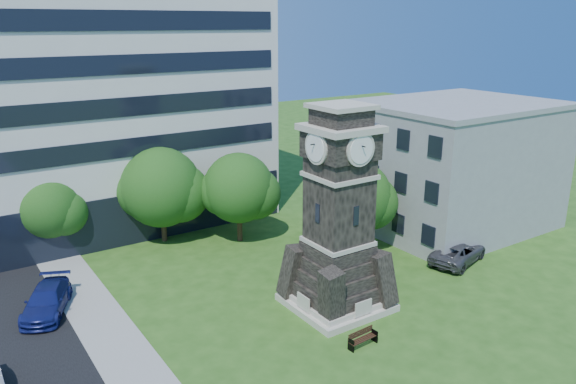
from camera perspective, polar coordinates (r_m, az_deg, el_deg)
ground at (r=31.95m, az=2.87°, el=-14.23°), size 160.00×160.00×0.00m
sidewalk at (r=32.26m, az=-17.01°, el=-14.64°), size 3.00×70.00×0.06m
clock_tower at (r=32.76m, az=5.14°, el=-3.21°), size 5.40×5.40×12.22m
office_tall at (r=49.54m, az=-18.73°, el=13.41°), size 26.20×15.11×28.60m
office_low at (r=48.43m, az=16.45°, el=2.71°), size 15.20×12.20×10.40m
car_street_north at (r=36.55m, az=-23.32°, el=-10.10°), size 4.15×5.70×1.53m
car_east_lot at (r=42.06m, az=16.90°, el=-5.88°), size 5.83×3.86×1.49m
park_bench at (r=30.95m, az=7.55°, el=-14.46°), size 1.75×0.47×0.90m
tree_nw at (r=43.85m, az=-23.08°, el=-1.60°), size 5.05×4.59×6.06m
tree_nc at (r=44.06m, az=-12.66°, el=0.27°), size 6.78×6.17×7.47m
tree_ne at (r=43.18m, az=-4.94°, el=0.21°), size 5.97×5.43×7.04m
tree_east at (r=41.24m, az=6.88°, el=-0.69°), size 5.91×5.37×6.98m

